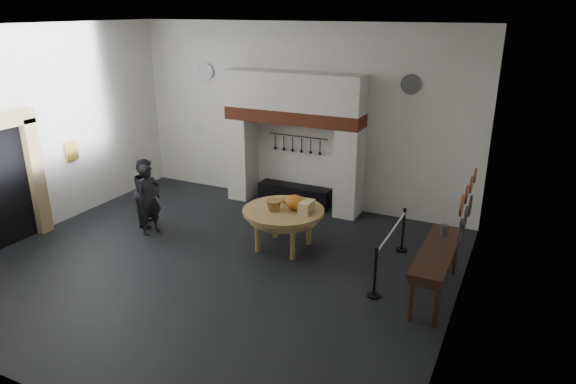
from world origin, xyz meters
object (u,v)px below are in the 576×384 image
at_px(visitor_near, 149,200).
at_px(work_table, 283,211).
at_px(side_table, 437,251).
at_px(barrier_post_far, 403,231).
at_px(barrier_post_near, 375,274).
at_px(iron_range, 294,195).
at_px(visitor_far, 147,192).

bearing_deg(visitor_near, work_table, -61.48).
relative_size(work_table, side_table, 0.77).
distance_m(side_table, barrier_post_far, 1.82).
height_order(barrier_post_near, barrier_post_far, same).
bearing_deg(barrier_post_far, iron_range, 154.94).
relative_size(work_table, barrier_post_far, 1.89).
bearing_deg(barrier_post_far, visitor_near, -163.72).
relative_size(iron_range, visitor_far, 1.21).
xyz_separation_m(side_table, barrier_post_far, (-0.93, 1.51, -0.42)).
bearing_deg(visitor_far, work_table, -116.89).
bearing_deg(visitor_near, barrier_post_near, -77.77).
xyz_separation_m(visitor_near, side_table, (6.23, 0.04, 0.07)).
xyz_separation_m(barrier_post_near, barrier_post_far, (0.00, 2.00, 0.00)).
relative_size(barrier_post_near, barrier_post_far, 1.00).
height_order(work_table, side_table, side_table).
bearing_deg(barrier_post_near, side_table, 27.67).
xyz_separation_m(visitor_far, barrier_post_far, (5.70, 1.15, -0.34)).
bearing_deg(barrier_post_near, visitor_near, 175.14).
distance_m(barrier_post_near, barrier_post_far, 2.00).
bearing_deg(side_table, barrier_post_far, 121.56).
relative_size(iron_range, visitor_near, 1.19).
xyz_separation_m(iron_range, visitor_near, (-2.13, -3.03, 0.55)).
height_order(iron_range, barrier_post_near, barrier_post_near).
distance_m(side_table, barrier_post_near, 1.13).
xyz_separation_m(iron_range, side_table, (4.10, -3.00, 0.62)).
distance_m(visitor_near, barrier_post_far, 5.54).
distance_m(work_table, barrier_post_near, 2.56).
relative_size(visitor_far, barrier_post_near, 1.75).
bearing_deg(side_table, visitor_far, 176.86).
height_order(visitor_far, side_table, visitor_far).
height_order(work_table, visitor_far, visitor_far).
bearing_deg(work_table, iron_range, 109.91).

